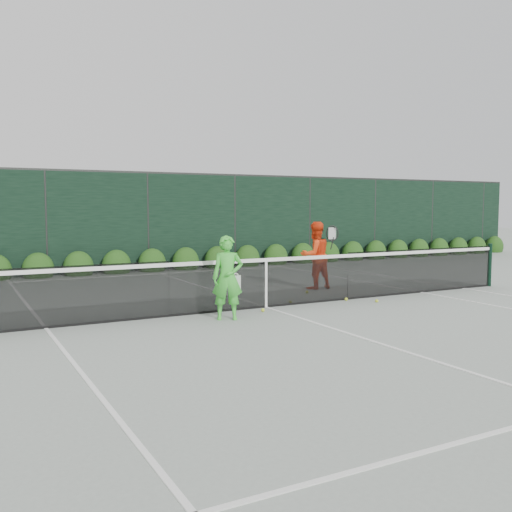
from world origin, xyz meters
TOP-DOWN VIEW (x-y plane):
  - ground at (0.00, 0.00)m, footprint 80.00×80.00m
  - tennis_net at (-0.02, 0.00)m, footprint 12.90×0.10m
  - player_woman at (-1.17, -0.71)m, footprint 0.66×0.54m
  - player_man at (2.30, 1.67)m, footprint 0.89×0.62m
  - court_lines at (0.00, 0.00)m, footprint 11.03×23.83m
  - windscreen_fence at (0.00, -2.71)m, footprint 32.00×21.07m
  - hedge_row at (-0.00, 7.15)m, footprint 31.66×0.65m
  - tennis_balls at (0.98, 0.16)m, footprint 2.82×1.78m

SIDE VIEW (x-z plane):
  - ground at x=0.00m, z-range 0.00..0.00m
  - court_lines at x=0.00m, z-range 0.00..0.01m
  - tennis_balls at x=0.98m, z-range 0.00..0.07m
  - hedge_row at x=0.00m, z-range -0.23..0.70m
  - tennis_net at x=-0.02m, z-range 0.00..1.07m
  - player_woman at x=-1.17m, z-range 0.00..1.48m
  - player_man at x=2.30m, z-range 0.00..1.62m
  - windscreen_fence at x=0.00m, z-range -0.02..3.04m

